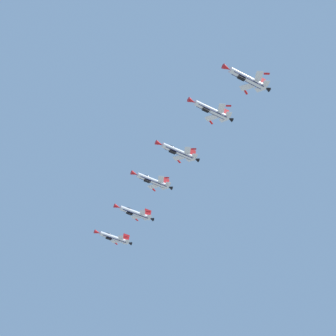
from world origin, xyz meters
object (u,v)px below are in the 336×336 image
fighter_jet_lead (247,78)px  fighter_jet_left_wing (211,110)px  fighter_jet_left_outer (152,181)px  fighter_jet_right_wing (178,152)px  fighter_jet_right_outer (134,213)px  fighter_jet_trail_slot (114,238)px

fighter_jet_lead → fighter_jet_left_wing: size_ratio=1.00×
fighter_jet_left_wing → fighter_jet_left_outer: 34.99m
fighter_jet_right_wing → fighter_jet_left_outer: fighter_jet_left_outer is taller
fighter_jet_right_wing → fighter_jet_right_outer: 33.72m
fighter_jet_left_wing → fighter_jet_lead: bearing=-177.1°
fighter_jet_right_outer → fighter_jet_trail_slot: 19.44m
fighter_jet_lead → fighter_jet_right_wing: 34.35m
fighter_jet_trail_slot → fighter_jet_lead: bearing=179.8°
fighter_jet_lead → fighter_jet_trail_slot: bearing=-0.2°
fighter_jet_lead → fighter_jet_left_wing: 16.87m
fighter_jet_left_outer → fighter_jet_right_outer: 16.68m
fighter_jet_lead → fighter_jet_left_wing: bearing=2.9°
fighter_jet_left_outer → fighter_jet_trail_slot: size_ratio=1.00×
fighter_jet_right_wing → fighter_jet_trail_slot: size_ratio=1.00×
fighter_jet_left_outer → fighter_jet_trail_slot: 35.94m
fighter_jet_right_wing → fighter_jet_trail_slot: (-17.68, 50.05, 1.34)m
fighter_jet_left_wing → fighter_jet_trail_slot: (-25.39, 66.12, -1.16)m
fighter_jet_lead → fighter_jet_right_outer: bearing=0.3°
fighter_jet_right_wing → fighter_jet_trail_slot: 53.09m
fighter_jet_right_wing → fighter_jet_left_wing: bearing=-176.3°
fighter_jet_left_wing → fighter_jet_right_wing: bearing=3.7°
fighter_jet_trail_slot → fighter_jet_left_outer: bearing=176.3°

